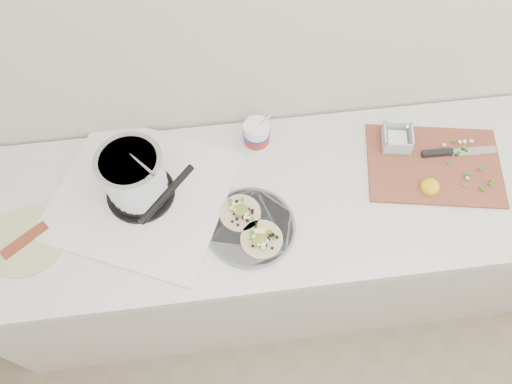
{
  "coord_description": "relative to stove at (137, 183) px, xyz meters",
  "views": [
    {
      "loc": [
        -0.25,
        0.6,
        2.39
      ],
      "look_at": [
        -0.15,
        1.4,
        0.96
      ],
      "focal_mm": 35.0,
      "sensor_mm": 36.0,
      "label": 1
    }
  ],
  "objects": [
    {
      "name": "bacon_plate",
      "position": [
        -0.38,
        -0.13,
        -0.08
      ],
      "size": [
        0.25,
        0.25,
        0.02
      ],
      "rotation": [
        0.0,
        0.0,
        0.64
      ],
      "color": "tan",
      "rests_on": "counter"
    },
    {
      "name": "stove",
      "position": [
        0.0,
        0.0,
        0.0
      ],
      "size": [
        0.73,
        0.71,
        0.27
      ],
      "rotation": [
        0.0,
        0.0,
        -0.43
      ],
      "color": "silver",
      "rests_on": "counter"
    },
    {
      "name": "taco_plate",
      "position": [
        0.35,
        -0.17,
        -0.07
      ],
      "size": [
        0.3,
        0.3,
        0.04
      ],
      "rotation": [
        0.0,
        0.0,
        0.25
      ],
      "color": "slate",
      "rests_on": "counter"
    },
    {
      "name": "counter",
      "position": [
        0.54,
        -0.04,
        -0.54
      ],
      "size": [
        2.44,
        0.66,
        0.9
      ],
      "color": "silver",
      "rests_on": "ground"
    },
    {
      "name": "tub",
      "position": [
        0.42,
        0.17,
        -0.02
      ],
      "size": [
        0.1,
        0.1,
        0.21
      ],
      "rotation": [
        0.0,
        0.0,
        -0.28
      ],
      "color": "white",
      "rests_on": "counter"
    },
    {
      "name": "cutboard",
      "position": [
        1.02,
        0.01,
        -0.07
      ],
      "size": [
        0.52,
        0.4,
        0.07
      ],
      "rotation": [
        0.0,
        0.0,
        -0.18
      ],
      "color": "brown",
      "rests_on": "counter"
    }
  ]
}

